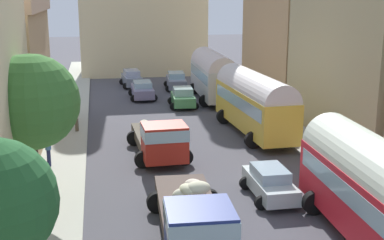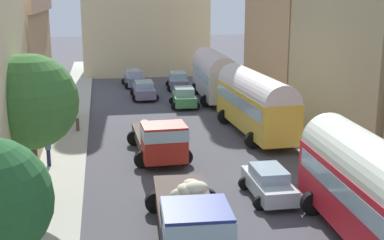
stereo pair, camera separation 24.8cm
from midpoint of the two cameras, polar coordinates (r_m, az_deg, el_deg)
name	(u,v)px [view 2 (the right image)]	position (r m, az deg, el deg)	size (l,w,h in m)	color
ground_plane	(177,126)	(35.94, -1.52, -0.64)	(154.00, 154.00, 0.00)	#4A484F
sidewalk_left	(70,129)	(35.63, -13.13, -1.02)	(2.50, 70.00, 0.14)	#AFAF9F
sidewalk_right	(277,120)	(37.64, 9.47, -0.05)	(2.50, 70.00, 0.14)	#A6A5A4
building_left_2	(8,70)	(33.83, -19.44, 5.20)	(4.75, 11.44, 8.66)	tan
building_right_2	(365,25)	(33.56, 18.66, 9.84)	(5.15, 12.60, 14.07)	tan
building_right_3	(287,23)	(44.89, 10.61, 10.40)	(4.50, 11.87, 12.88)	tan
distant_church	(144,4)	(59.35, -5.16, 12.60)	(13.72, 7.43, 22.63)	beige
parked_bus_0	(374,189)	(19.82, 19.70, -7.14)	(3.55, 9.14, 3.96)	red
parked_bus_1	(255,100)	(33.60, 7.13, 2.16)	(3.50, 9.96, 4.04)	gold
parked_bus_2	(214,73)	(44.24, 2.60, 5.14)	(3.40, 8.92, 4.15)	silver
cargo_truck_0	(191,217)	(18.91, 0.28, -10.61)	(3.35, 7.77, 2.23)	navy
cargo_truck_1	(160,138)	(28.47, -3.28, -2.04)	(3.29, 7.13, 2.36)	#B1261A
car_0	(144,90)	(45.24, -5.15, 3.33)	(2.32, 4.35, 1.51)	slate
car_1	(134,78)	(51.15, -6.30, 4.59)	(2.34, 4.31, 1.65)	gray
car_2	(268,183)	(23.59, 8.72, -6.84)	(2.13, 3.82, 1.43)	silver
car_3	(184,97)	(41.65, -0.70, 2.50)	(2.41, 3.71, 1.60)	#4A9252
car_4	(178,81)	(49.44, -1.40, 4.34)	(2.45, 4.50, 1.63)	gray
pedestrian_0	(48,148)	(28.02, -15.31, -2.99)	(0.40, 0.40, 1.91)	#1D2246
pedestrian_1	(66,115)	(35.59, -13.50, 0.56)	(0.46, 0.46, 1.80)	#2B2042
pedestrian_2	(77,118)	(34.70, -12.32, 0.24)	(0.46, 0.46, 1.78)	brown
roadside_tree_1	(30,102)	(22.26, -17.07, 1.92)	(3.97, 3.97, 6.62)	brown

